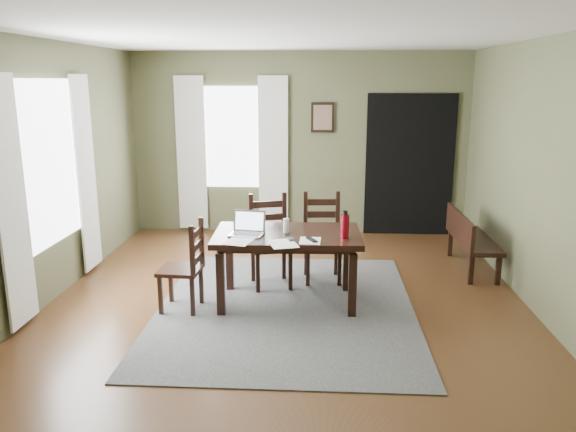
# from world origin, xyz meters

# --- Properties ---
(ground) EXTENTS (5.00, 6.00, 0.01)m
(ground) POSITION_xyz_m (0.00, 0.00, -0.01)
(ground) COLOR #492C16
(room_shell) EXTENTS (5.02, 6.02, 2.71)m
(room_shell) POSITION_xyz_m (0.00, 0.00, 1.80)
(room_shell) COLOR #545839
(room_shell) RESTS_ON ground
(rug) EXTENTS (2.60, 3.20, 0.01)m
(rug) POSITION_xyz_m (0.00, 0.00, 0.01)
(rug) COLOR #434343
(rug) RESTS_ON ground
(dining_table) EXTENTS (1.52, 0.95, 0.75)m
(dining_table) POSITION_xyz_m (0.00, 0.14, 0.67)
(dining_table) COLOR black
(dining_table) RESTS_ON rug
(chair_end) EXTENTS (0.43, 0.43, 0.92)m
(chair_end) POSITION_xyz_m (-1.01, -0.11, 0.45)
(chair_end) COLOR black
(chair_end) RESTS_ON rug
(chair_back_left) EXTENTS (0.55, 0.55, 1.03)m
(chair_back_left) POSITION_xyz_m (-0.22, 0.67, 0.51)
(chair_back_left) COLOR black
(chair_back_left) RESTS_ON rug
(chair_back_right) EXTENTS (0.48, 0.48, 1.01)m
(chair_back_right) POSITION_xyz_m (0.36, 0.88, 0.50)
(chair_back_right) COLOR black
(chair_back_right) RESTS_ON rug
(bench) EXTENTS (0.40, 1.26, 0.71)m
(bench) POSITION_xyz_m (2.16, 1.35, 0.42)
(bench) COLOR black
(bench) RESTS_ON ground
(laptop) EXTENTS (0.37, 0.31, 0.23)m
(laptop) POSITION_xyz_m (-0.40, 0.09, 0.82)
(laptop) COLOR #B7B7BC
(laptop) RESTS_ON dining_table
(computer_mouse) EXTENTS (0.08, 0.10, 0.03)m
(computer_mouse) POSITION_xyz_m (0.05, -0.14, 0.77)
(computer_mouse) COLOR #3F3F42
(computer_mouse) RESTS_ON dining_table
(tv_remote) EXTENTS (0.12, 0.17, 0.02)m
(tv_remote) POSITION_xyz_m (0.26, -0.13, 0.77)
(tv_remote) COLOR black
(tv_remote) RESTS_ON dining_table
(drinking_glass) EXTENTS (0.08, 0.08, 0.14)m
(drinking_glass) POSITION_xyz_m (-0.01, 0.17, 0.83)
(drinking_glass) COLOR silver
(drinking_glass) RESTS_ON dining_table
(water_bottle) EXTENTS (0.09, 0.09, 0.28)m
(water_bottle) POSITION_xyz_m (0.58, -0.02, 0.89)
(water_bottle) COLOR maroon
(water_bottle) RESTS_ON dining_table
(paper_a) EXTENTS (0.31, 0.36, 0.00)m
(paper_a) POSITION_xyz_m (-0.44, -0.20, 0.76)
(paper_a) COLOR white
(paper_a) RESTS_ON dining_table
(paper_b) EXTENTS (0.21, 0.27, 0.00)m
(paper_b) POSITION_xyz_m (0.24, -0.13, 0.76)
(paper_b) COLOR white
(paper_b) RESTS_ON dining_table
(paper_e) EXTENTS (0.33, 0.38, 0.00)m
(paper_e) POSITION_xyz_m (-0.01, -0.26, 0.76)
(paper_e) COLOR white
(paper_e) RESTS_ON dining_table
(window_left) EXTENTS (0.01, 1.30, 1.70)m
(window_left) POSITION_xyz_m (-2.47, 0.20, 1.45)
(window_left) COLOR white
(window_left) RESTS_ON ground
(window_back) EXTENTS (1.00, 0.01, 1.50)m
(window_back) POSITION_xyz_m (-1.00, 2.97, 1.45)
(window_back) COLOR white
(window_back) RESTS_ON ground
(curtain_left_near) EXTENTS (0.03, 0.48, 2.30)m
(curtain_left_near) POSITION_xyz_m (-2.44, -0.62, 1.20)
(curtain_left_near) COLOR silver
(curtain_left_near) RESTS_ON ground
(curtain_left_far) EXTENTS (0.03, 0.48, 2.30)m
(curtain_left_far) POSITION_xyz_m (-2.44, 1.02, 1.20)
(curtain_left_far) COLOR silver
(curtain_left_far) RESTS_ON ground
(curtain_back_left) EXTENTS (0.44, 0.03, 2.30)m
(curtain_back_left) POSITION_xyz_m (-1.62, 2.94, 1.20)
(curtain_back_left) COLOR silver
(curtain_back_left) RESTS_ON ground
(curtain_back_right) EXTENTS (0.44, 0.03, 2.30)m
(curtain_back_right) POSITION_xyz_m (-0.38, 2.94, 1.20)
(curtain_back_right) COLOR silver
(curtain_back_right) RESTS_ON ground
(framed_picture) EXTENTS (0.34, 0.03, 0.44)m
(framed_picture) POSITION_xyz_m (0.35, 2.97, 1.75)
(framed_picture) COLOR black
(framed_picture) RESTS_ON ground
(doorway_back) EXTENTS (1.30, 0.03, 2.10)m
(doorway_back) POSITION_xyz_m (1.65, 2.97, 1.05)
(doorway_back) COLOR black
(doorway_back) RESTS_ON ground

